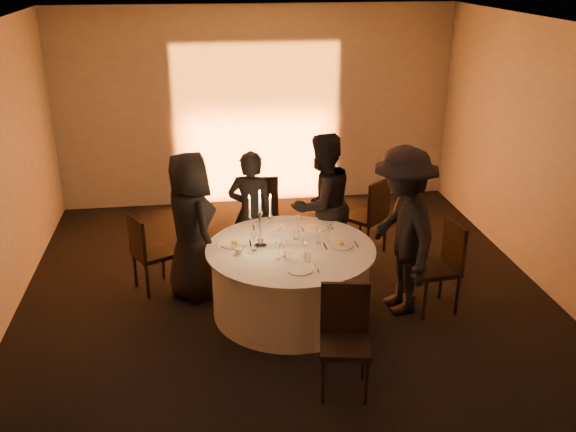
{
  "coord_description": "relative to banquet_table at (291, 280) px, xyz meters",
  "views": [
    {
      "loc": [
        -0.91,
        -6.07,
        3.63
      ],
      "look_at": [
        0.0,
        0.2,
        1.05
      ],
      "focal_mm": 40.0,
      "sensor_mm": 36.0,
      "label": 1
    }
  ],
  "objects": [
    {
      "name": "chair_left",
      "position": [
        -1.55,
        0.71,
        0.14
      ],
      "size": [
        0.55,
        0.55,
        0.94
      ],
      "rotation": [
        0.0,
        0.0,
        2.03
      ],
      "color": "black",
      "rests_on": "floor"
    },
    {
      "name": "floor",
      "position": [
        0.0,
        0.0,
        -0.38
      ],
      "size": [
        7.0,
        7.0,
        0.0
      ],
      "primitive_type": "plane",
      "color": "black",
      "rests_on": "ground"
    },
    {
      "name": "plate_back_right",
      "position": [
        0.37,
        0.47,
        0.39
      ],
      "size": [
        0.35,
        0.25,
        0.01
      ],
      "color": "white",
      "rests_on": "banquet_table"
    },
    {
      "name": "wine_glass_c",
      "position": [
        0.15,
        0.41,
        0.52
      ],
      "size": [
        0.07,
        0.07,
        0.19
      ],
      "color": "white",
      "rests_on": "banquet_table"
    },
    {
      "name": "wine_glass_d",
      "position": [
        0.44,
        0.07,
        0.52
      ],
      "size": [
        0.07,
        0.07,
        0.19
      ],
      "color": "white",
      "rests_on": "banquet_table"
    },
    {
      "name": "tumbler_a",
      "position": [
        0.12,
        -0.35,
        0.43
      ],
      "size": [
        0.07,
        0.07,
        0.09
      ],
      "primitive_type": "cylinder",
      "color": "white",
      "rests_on": "banquet_table"
    },
    {
      "name": "wine_glass_b",
      "position": [
        -0.1,
        -0.21,
        0.52
      ],
      "size": [
        0.07,
        0.07,
        0.19
      ],
      "color": "white",
      "rests_on": "banquet_table"
    },
    {
      "name": "chair_front",
      "position": [
        0.28,
        -1.36,
        0.17
      ],
      "size": [
        0.5,
        0.5,
        0.99
      ],
      "rotation": [
        0.0,
        0.0,
        -0.18
      ],
      "color": "black",
      "rests_on": "floor"
    },
    {
      "name": "guest_back_right",
      "position": [
        0.51,
        0.92,
        0.49
      ],
      "size": [
        1.06,
        0.99,
        1.75
      ],
      "primitive_type": "imported",
      "rotation": [
        0.0,
        0.0,
        -2.63
      ],
      "color": "black",
      "rests_on": "floor"
    },
    {
      "name": "plate_right",
      "position": [
        0.53,
        -0.03,
        0.4
      ],
      "size": [
        0.36,
        0.26,
        0.08
      ],
      "color": "white",
      "rests_on": "banquet_table"
    },
    {
      "name": "wine_glass_f",
      "position": [
        -0.39,
        -0.01,
        0.52
      ],
      "size": [
        0.07,
        0.07,
        0.19
      ],
      "color": "white",
      "rests_on": "banquet_table"
    },
    {
      "name": "tumbler_b",
      "position": [
        -0.08,
        -0.29,
        0.43
      ],
      "size": [
        0.07,
        0.07,
        0.09
      ],
      "primitive_type": "cylinder",
      "color": "white",
      "rests_on": "banquet_table"
    },
    {
      "name": "guest_right",
      "position": [
        1.18,
        -0.1,
        0.54
      ],
      "size": [
        0.78,
        1.25,
        1.85
      ],
      "primitive_type": "imported",
      "rotation": [
        0.0,
        0.0,
        -1.49
      ],
      "color": "black",
      "rests_on": "floor"
    },
    {
      "name": "wine_glass_g",
      "position": [
        0.31,
        0.07,
        0.52
      ],
      "size": [
        0.07,
        0.07,
        0.19
      ],
      "color": "white",
      "rests_on": "banquet_table"
    },
    {
      "name": "ceiling",
      "position": [
        0.0,
        0.0,
        2.62
      ],
      "size": [
        7.0,
        7.0,
        0.0
      ],
      "primitive_type": "plane",
      "rotation": [
        3.14,
        0.0,
        0.0
      ],
      "color": "white",
      "rests_on": "wall_back"
    },
    {
      "name": "tumbler_c",
      "position": [
        0.09,
        0.22,
        0.43
      ],
      "size": [
        0.07,
        0.07,
        0.09
      ],
      "primitive_type": "cylinder",
      "color": "white",
      "rests_on": "banquet_table"
    },
    {
      "name": "banquet_table",
      "position": [
        0.0,
        0.0,
        0.0
      ],
      "size": [
        1.8,
        1.8,
        0.77
      ],
      "color": "black",
      "rests_on": "floor"
    },
    {
      "name": "uplighter_fixture",
      "position": [
        0.0,
        3.2,
        -0.33
      ],
      "size": [
        0.25,
        0.12,
        0.1
      ],
      "primitive_type": "cube",
      "color": "black",
      "rests_on": "floor"
    },
    {
      "name": "chair_right",
      "position": [
        1.64,
        -0.16,
        0.19
      ],
      "size": [
        0.49,
        0.49,
        1.01
      ],
      "rotation": [
        0.0,
        0.0,
        -1.46
      ],
      "color": "black",
      "rests_on": "floor"
    },
    {
      "name": "chair_back_right",
      "position": [
        1.23,
        1.31,
        0.2
      ],
      "size": [
        0.64,
        0.64,
        1.03
      ],
      "rotation": [
        0.0,
        0.0,
        -2.43
      ],
      "color": "black",
      "rests_on": "floor"
    },
    {
      "name": "plate_back_left",
      "position": [
        -0.17,
        0.57,
        0.39
      ],
      "size": [
        0.36,
        0.28,
        0.01
      ],
      "color": "white",
      "rests_on": "banquet_table"
    },
    {
      "name": "wall_right",
      "position": [
        3.0,
        0.0,
        1.12
      ],
      "size": [
        0.0,
        7.0,
        7.0
      ],
      "primitive_type": "plane",
      "rotation": [
        1.57,
        0.0,
        -1.57
      ],
      "color": "#B7B2AA",
      "rests_on": "floor"
    },
    {
      "name": "wall_back",
      "position": [
        0.0,
        3.5,
        1.12
      ],
      "size": [
        7.0,
        0.0,
        7.0
      ],
      "primitive_type": "plane",
      "rotation": [
        1.57,
        0.0,
        0.0
      ],
      "color": "#B7B2AA",
      "rests_on": "floor"
    },
    {
      "name": "wine_glass_a",
      "position": [
        -0.16,
        -0.27,
        0.52
      ],
      "size": [
        0.07,
        0.07,
        0.19
      ],
      "color": "white",
      "rests_on": "banquet_table"
    },
    {
      "name": "candelabra",
      "position": [
        -0.31,
        0.06,
        0.61
      ],
      "size": [
        0.27,
        0.13,
        0.65
      ],
      "color": "silver",
      "rests_on": "banquet_table"
    },
    {
      "name": "plate_left",
      "position": [
        -0.58,
        0.16,
        0.4
      ],
      "size": [
        0.36,
        0.28,
        0.08
      ],
      "color": "white",
      "rests_on": "banquet_table"
    },
    {
      "name": "guest_back_left",
      "position": [
        -0.33,
        0.98,
        0.4
      ],
      "size": [
        0.66,
        0.53,
        1.56
      ],
      "primitive_type": "imported",
      "rotation": [
        0.0,
        0.0,
        2.82
      ],
      "color": "black",
      "rests_on": "floor"
    },
    {
      "name": "guest_left",
      "position": [
        -1.04,
        0.53,
        0.47
      ],
      "size": [
        0.86,
        0.99,
        1.7
      ],
      "primitive_type": "imported",
      "rotation": [
        0.0,
        0.0,
        2.04
      ],
      "color": "black",
      "rests_on": "floor"
    },
    {
      "name": "coffee_cup",
      "position": [
        -0.55,
        -0.09,
        0.42
      ],
      "size": [
        0.11,
        0.11,
        0.07
      ],
      "color": "white",
      "rests_on": "banquet_table"
    },
    {
      "name": "chair_back_left",
      "position": [
        -0.13,
        1.76,
        0.19
      ],
      "size": [
        0.47,
        0.47,
        1.01
      ],
      "rotation": [
        0.0,
        0.0,
        3.07
      ],
      "color": "black",
      "rests_on": "floor"
    },
    {
      "name": "wine_glass_e",
      "position": [
        0.11,
        -0.24,
        0.52
      ],
      "size": [
        0.07,
        0.07,
        0.19
      ],
      "color": "white",
      "rests_on": "banquet_table"
    },
    {
      "name": "wall_front",
      "position": [
        0.0,
        -3.5,
        1.12
      ],
      "size": [
        7.0,
        0.0,
        7.0
      ],
      "primitive_type": "plane",
      "rotation": [
        -1.57,
        0.0,
        0.0
      ],
      "color": "#B7B2AA",
      "rests_on": "floor"
    },
    {
      "name": "plate_front",
      "position": [
        0.01,
        -0.54,
        0.39
      ],
      "size": [
        0.36,
        0.25,
        0.01
      ],
      "color": "white",
      "rests_on": "banquet_table"
    }
  ]
}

